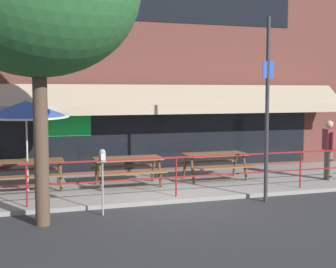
{
  "coord_description": "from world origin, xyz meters",
  "views": [
    {
      "loc": [
        -3.55,
        -10.23,
        2.61
      ],
      "look_at": [
        0.21,
        1.6,
        1.5
      ],
      "focal_mm": 50.0,
      "sensor_mm": 36.0,
      "label": 1
    }
  ],
  "objects_px": {
    "picnic_table_centre": "(128,163)",
    "patio_umbrella_left": "(26,109)",
    "picnic_table_left": "(28,167)",
    "parking_meter_near": "(102,162)",
    "picnic_table_right": "(215,159)",
    "street_sign_pole": "(267,108)",
    "pedestrian_walking": "(329,147)"
  },
  "relations": [
    {
      "from": "picnic_table_left",
      "to": "street_sign_pole",
      "type": "xyz_separation_m",
      "value": [
        5.4,
        -2.61,
        1.53
      ]
    },
    {
      "from": "patio_umbrella_left",
      "to": "picnic_table_centre",
      "type": "bearing_deg",
      "value": -3.42
    },
    {
      "from": "patio_umbrella_left",
      "to": "parking_meter_near",
      "type": "distance_m",
      "value": 3.16
    },
    {
      "from": "picnic_table_right",
      "to": "picnic_table_left",
      "type": "bearing_deg",
      "value": 178.67
    },
    {
      "from": "patio_umbrella_left",
      "to": "street_sign_pole",
      "type": "xyz_separation_m",
      "value": [
        5.4,
        -2.53,
        0.06
      ]
    },
    {
      "from": "pedestrian_walking",
      "to": "street_sign_pole",
      "type": "relative_size",
      "value": 0.39
    },
    {
      "from": "picnic_table_right",
      "to": "patio_umbrella_left",
      "type": "relative_size",
      "value": 0.76
    },
    {
      "from": "picnic_table_centre",
      "to": "picnic_table_right",
      "type": "relative_size",
      "value": 1.0
    },
    {
      "from": "parking_meter_near",
      "to": "patio_umbrella_left",
      "type": "bearing_deg",
      "value": 119.64
    },
    {
      "from": "patio_umbrella_left",
      "to": "street_sign_pole",
      "type": "relative_size",
      "value": 0.55
    },
    {
      "from": "picnic_table_left",
      "to": "patio_umbrella_left",
      "type": "relative_size",
      "value": 0.76
    },
    {
      "from": "picnic_table_centre",
      "to": "street_sign_pole",
      "type": "xyz_separation_m",
      "value": [
        2.83,
        -2.37,
        1.53
      ]
    },
    {
      "from": "picnic_table_centre",
      "to": "patio_umbrella_left",
      "type": "xyz_separation_m",
      "value": [
        -2.58,
        0.15,
        1.47
      ]
    },
    {
      "from": "patio_umbrella_left",
      "to": "parking_meter_near",
      "type": "bearing_deg",
      "value": -60.36
    },
    {
      "from": "picnic_table_left",
      "to": "street_sign_pole",
      "type": "bearing_deg",
      "value": -25.75
    },
    {
      "from": "parking_meter_near",
      "to": "street_sign_pole",
      "type": "xyz_separation_m",
      "value": [
        3.93,
        0.07,
        1.09
      ]
    },
    {
      "from": "picnic_table_right",
      "to": "pedestrian_walking",
      "type": "height_order",
      "value": "pedestrian_walking"
    },
    {
      "from": "picnic_table_left",
      "to": "picnic_table_right",
      "type": "bearing_deg",
      "value": -1.33
    },
    {
      "from": "picnic_table_left",
      "to": "parking_meter_near",
      "type": "distance_m",
      "value": 3.09
    },
    {
      "from": "picnic_table_right",
      "to": "patio_umbrella_left",
      "type": "bearing_deg",
      "value": 179.55
    },
    {
      "from": "picnic_table_left",
      "to": "pedestrian_walking",
      "type": "height_order",
      "value": "pedestrian_walking"
    },
    {
      "from": "pedestrian_walking",
      "to": "parking_meter_near",
      "type": "distance_m",
      "value": 6.98
    },
    {
      "from": "parking_meter_near",
      "to": "picnic_table_right",
      "type": "bearing_deg",
      "value": 34.84
    },
    {
      "from": "pedestrian_walking",
      "to": "patio_umbrella_left",
      "type": "bearing_deg",
      "value": 172.99
    },
    {
      "from": "picnic_table_left",
      "to": "parking_meter_near",
      "type": "bearing_deg",
      "value": -61.09
    },
    {
      "from": "picnic_table_left",
      "to": "picnic_table_centre",
      "type": "bearing_deg",
      "value": -5.16
    },
    {
      "from": "picnic_table_centre",
      "to": "patio_umbrella_left",
      "type": "bearing_deg",
      "value": 176.58
    },
    {
      "from": "picnic_table_right",
      "to": "street_sign_pole",
      "type": "relative_size",
      "value": 0.41
    },
    {
      "from": "street_sign_pole",
      "to": "picnic_table_right",
      "type": "bearing_deg",
      "value": 95.75
    },
    {
      "from": "picnic_table_centre",
      "to": "picnic_table_right",
      "type": "bearing_deg",
      "value": 2.52
    },
    {
      "from": "patio_umbrella_left",
      "to": "picnic_table_right",
      "type": "bearing_deg",
      "value": -0.45
    },
    {
      "from": "picnic_table_centre",
      "to": "patio_umbrella_left",
      "type": "relative_size",
      "value": 0.76
    }
  ]
}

